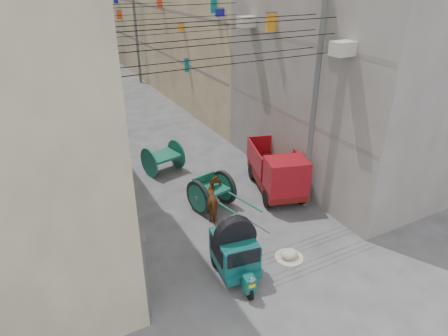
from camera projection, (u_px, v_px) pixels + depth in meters
shutters_left at (90, 168)px, 16.05m from camera, size 0.18×14.40×2.88m
signboards at (112, 59)px, 25.71m from camera, size 8.22×40.52×5.67m
ac_units at (294, 7)px, 14.41m from camera, size 0.70×6.55×3.35m
utility_poles at (132, 64)px, 21.78m from camera, size 7.40×22.20×8.00m
overhead_cables at (141, 14)px, 18.49m from camera, size 7.40×22.52×1.12m
auto_rickshaw at (235, 250)px, 12.31m from camera, size 1.49×2.32×1.59m
tonga_cart at (212, 192)px, 15.88m from camera, size 1.82×3.30×1.41m
mini_truck at (279, 175)px, 16.63m from camera, size 2.66×4.00×2.07m
second_cart at (163, 157)px, 18.71m from camera, size 1.86×1.71×1.41m
feed_sack at (289, 254)px, 13.35m from camera, size 0.60×0.48×0.30m
horse at (215, 200)px, 15.40m from camera, size 1.22×1.80×1.39m
distant_car_white at (101, 94)px, 28.59m from camera, size 2.24×3.82×1.22m
distant_car_grey at (107, 61)px, 38.24m from camera, size 2.35×4.24×1.32m
distant_car_green at (63, 56)px, 40.73m from camera, size 2.60×4.23×1.15m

